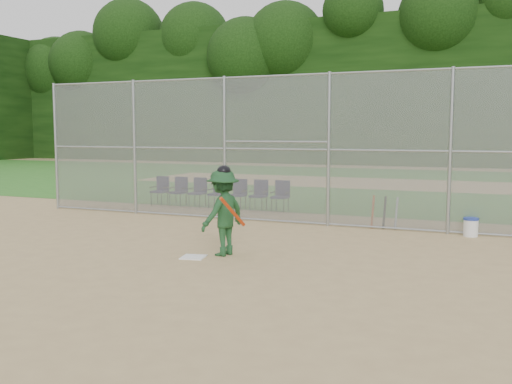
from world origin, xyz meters
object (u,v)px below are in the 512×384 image
at_px(batter_at_plate, 223,212).
at_px(water_cooler, 471,227).
at_px(home_plate, 193,257).
at_px(chair_0, 159,191).

xyz_separation_m(batter_at_plate, water_cooler, (4.50, 4.11, -0.65)).
height_order(home_plate, batter_at_plate, batter_at_plate).
distance_m(home_plate, chair_0, 8.46).
distance_m(home_plate, batter_at_plate, 1.06).
relative_size(batter_at_plate, chair_0, 1.88).
height_order(batter_at_plate, chair_0, batter_at_plate).
bearing_deg(batter_at_plate, water_cooler, 42.44).
height_order(home_plate, water_cooler, water_cooler).
bearing_deg(water_cooler, batter_at_plate, -137.56).
bearing_deg(chair_0, batter_at_plate, -49.05).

